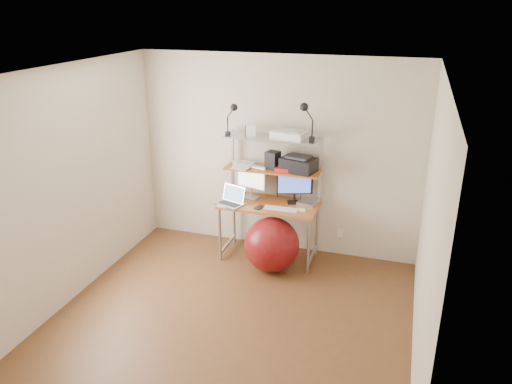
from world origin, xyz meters
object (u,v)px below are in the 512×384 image
monitor_silver (251,179)px  monitor_black (295,186)px  laptop (232,200)px  exercise_ball (272,245)px  printer (299,164)px

monitor_silver → monitor_black: size_ratio=1.06×
laptop → exercise_ball: 0.73m
monitor_black → monitor_silver: bearing=161.9°
monitor_silver → laptop: 0.38m
monitor_black → laptop: (-0.72, -0.28, -0.17)m
printer → exercise_ball: (-0.20, -0.42, -0.91)m
laptop → exercise_ball: laptop is taller
monitor_black → exercise_ball: monitor_black is taller
monitor_black → printer: (0.04, 0.00, 0.28)m
printer → laptop: bearing=-145.5°
printer → monitor_silver: bearing=-164.8°
monitor_silver → exercise_ball: (0.39, -0.42, -0.66)m
monitor_black → laptop: monitor_black is taller
monitor_silver → printer: (0.60, 0.01, 0.25)m
monitor_silver → printer: printer is taller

